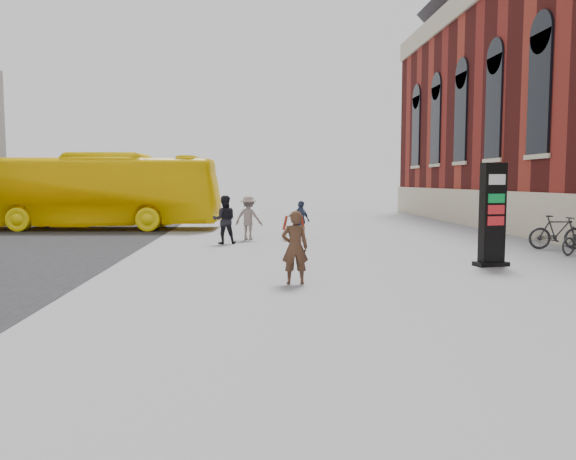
{
  "coord_description": "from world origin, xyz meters",
  "views": [
    {
      "loc": [
        -1.29,
        -12.78,
        2.23
      ],
      "look_at": [
        -0.49,
        0.2,
        1.09
      ],
      "focal_mm": 35.0,
      "sensor_mm": 36.0,
      "label": 1
    }
  ],
  "objects": [
    {
      "name": "pedestrian_b",
      "position": [
        -1.47,
        8.48,
        0.84
      ],
      "size": [
        1.23,
        0.96,
        1.67
      ],
      "primitive_type": "imported",
      "rotation": [
        0.0,
        0.0,
        2.78
      ],
      "color": "gray",
      "rests_on": "ground"
    },
    {
      "name": "pedestrian_c",
      "position": [
        0.5,
        8.2,
        0.74
      ],
      "size": [
        0.82,
        0.91,
        1.49
      ],
      "primitive_type": "imported",
      "rotation": [
        0.0,
        0.0,
        2.23
      ],
      "color": "#333F5A",
      "rests_on": "ground"
    },
    {
      "name": "bus",
      "position": [
        -9.16,
        13.72,
        1.74
      ],
      "size": [
        12.68,
        3.67,
        3.49
      ],
      "primitive_type": "imported",
      "rotation": [
        0.0,
        0.0,
        1.51
      ],
      "color": "#FFDA05",
      "rests_on": "road"
    },
    {
      "name": "bike_7",
      "position": [
        8.6,
        4.82,
        0.56
      ],
      "size": [
        1.9,
        0.7,
        1.12
      ],
      "primitive_type": "imported",
      "rotation": [
        0.0,
        0.0,
        1.48
      ],
      "color": "#27272B",
      "rests_on": "ground"
    },
    {
      "name": "woman",
      "position": [
        -0.4,
        -0.79,
        0.82
      ],
      "size": [
        0.6,
        0.55,
        1.6
      ],
      "rotation": [
        0.0,
        0.0,
        3.16
      ],
      "color": "#3A2316",
      "rests_on": "ground"
    },
    {
      "name": "info_pylon",
      "position": [
        4.94,
        1.48,
        1.35
      ],
      "size": [
        0.94,
        0.61,
        2.7
      ],
      "rotation": [
        0.0,
        0.0,
        0.21
      ],
      "color": "black",
      "rests_on": "ground"
    },
    {
      "name": "ground",
      "position": [
        0.0,
        0.0,
        0.0
      ],
      "size": [
        100.0,
        100.0,
        0.0
      ],
      "primitive_type": "plane",
      "color": "#9E9EA3"
    },
    {
      "name": "pedestrian_a",
      "position": [
        -2.32,
        7.17,
        0.86
      ],
      "size": [
        0.86,
        0.69,
        1.72
      ],
      "primitive_type": "imported",
      "rotation": [
        0.0,
        0.0,
        3.19
      ],
      "color": "black",
      "rests_on": "ground"
    }
  ]
}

